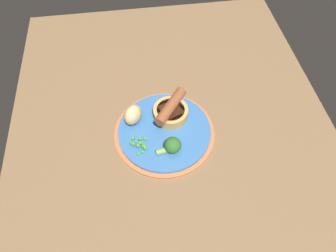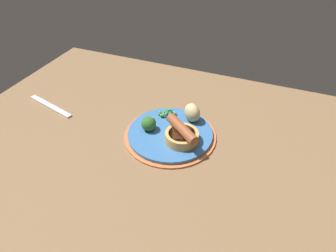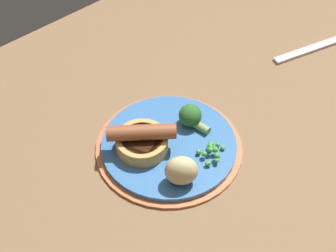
{
  "view_description": "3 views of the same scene",
  "coord_description": "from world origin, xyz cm",
  "px_view_note": "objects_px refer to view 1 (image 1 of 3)",
  "views": [
    {
      "loc": [
        36.21,
        -6.87,
        64.46
      ],
      "look_at": [
        -3.02,
        -1.29,
        6.57
      ],
      "focal_mm": 32.0,
      "sensor_mm": 36.0,
      "label": 1
    },
    {
      "loc": [
        -25.83,
        54.63,
        54.89
      ],
      "look_at": [
        -2.69,
        -2.54,
        5.88
      ],
      "focal_mm": 32.0,
      "sensor_mm": 36.0,
      "label": 2
    },
    {
      "loc": [
        -43.15,
        -47.92,
        74.54
      ],
      "look_at": [
        -2.35,
        -0.52,
        6.57
      ],
      "focal_mm": 60.0,
      "sensor_mm": 36.0,
      "label": 3
    }
  ],
  "objects_px": {
    "broccoli_floret_near": "(172,146)",
    "potato_chunk_0": "(133,115)",
    "pea_pile": "(139,144)",
    "sausage_pudding": "(171,111)",
    "dinner_plate": "(164,132)"
  },
  "relations": [
    {
      "from": "broccoli_floret_near",
      "to": "potato_chunk_0",
      "type": "xyz_separation_m",
      "value": [
        -0.09,
        -0.08,
        0.01
      ]
    },
    {
      "from": "pea_pile",
      "to": "broccoli_floret_near",
      "type": "height_order",
      "value": "broccoli_floret_near"
    },
    {
      "from": "sausage_pudding",
      "to": "pea_pile",
      "type": "xyz_separation_m",
      "value": [
        0.08,
        -0.08,
        -0.01
      ]
    },
    {
      "from": "sausage_pudding",
      "to": "broccoli_floret_near",
      "type": "distance_m",
      "value": 0.1
    },
    {
      "from": "potato_chunk_0",
      "to": "dinner_plate",
      "type": "bearing_deg",
      "value": 62.81
    },
    {
      "from": "pea_pile",
      "to": "potato_chunk_0",
      "type": "relative_size",
      "value": 0.98
    },
    {
      "from": "dinner_plate",
      "to": "sausage_pudding",
      "type": "distance_m",
      "value": 0.05
    },
    {
      "from": "sausage_pudding",
      "to": "potato_chunk_0",
      "type": "height_order",
      "value": "same"
    },
    {
      "from": "dinner_plate",
      "to": "broccoli_floret_near",
      "type": "xyz_separation_m",
      "value": [
        0.06,
        0.01,
        0.03
      ]
    },
    {
      "from": "dinner_plate",
      "to": "sausage_pudding",
      "type": "height_order",
      "value": "sausage_pudding"
    },
    {
      "from": "sausage_pudding",
      "to": "broccoli_floret_near",
      "type": "xyz_separation_m",
      "value": [
        0.1,
        -0.01,
        -0.0
      ]
    },
    {
      "from": "dinner_plate",
      "to": "potato_chunk_0",
      "type": "distance_m",
      "value": 0.09
    },
    {
      "from": "dinner_plate",
      "to": "potato_chunk_0",
      "type": "height_order",
      "value": "potato_chunk_0"
    },
    {
      "from": "dinner_plate",
      "to": "broccoli_floret_near",
      "type": "bearing_deg",
      "value": 9.11
    },
    {
      "from": "pea_pile",
      "to": "broccoli_floret_near",
      "type": "relative_size",
      "value": 0.85
    }
  ]
}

